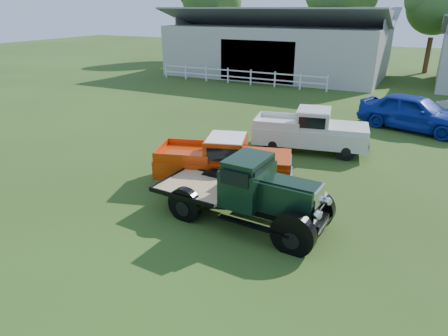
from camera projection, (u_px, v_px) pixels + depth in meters
The scene contains 10 objects.
ground at pixel (200, 212), 12.02m from camera, with size 120.00×120.00×0.00m, color #2B3B15.
shed_left at pixel (278, 42), 35.38m from camera, with size 18.80×10.20×5.60m, color gray, non-canonical shape.
fence_rail at pixel (239, 76), 31.67m from camera, with size 14.20×0.16×1.20m, color white, non-canonical shape.
tree_a at pixel (208, 11), 44.85m from camera, with size 6.30×6.30×10.50m, color #30501C, non-canonical shape.
tree_b at pixel (336, 6), 39.61m from camera, with size 6.90×6.90×11.50m, color #30501C, non-canonical shape.
tree_c at pixel (434, 22), 35.48m from camera, with size 5.40×5.40×9.00m, color #30501C, non-canonical shape.
vintage_flatbed at pixel (244, 190), 11.17m from camera, with size 5.02×1.99×1.99m, color black, non-canonical shape.
red_pickup at pixel (224, 160), 13.69m from camera, with size 4.73×1.82×1.73m, color #C23308, non-canonical shape.
white_pickup at pixel (310, 130), 16.87m from camera, with size 4.86×1.88×1.79m, color silver, non-canonical shape.
misc_car_blue at pixel (414, 112), 19.76m from camera, with size 2.11×5.24×1.79m, color navy.
Camera 1 is at (5.46, -9.15, 5.76)m, focal length 32.00 mm.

